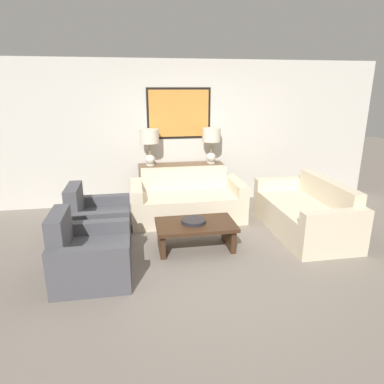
{
  "coord_description": "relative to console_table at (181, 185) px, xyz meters",
  "views": [
    {
      "loc": [
        -0.86,
        -3.99,
        2.16
      ],
      "look_at": [
        -0.02,
        0.87,
        0.65
      ],
      "focal_mm": 32.0,
      "sensor_mm": 36.0,
      "label": 1
    }
  ],
  "objects": [
    {
      "name": "ground_plane",
      "position": [
        0.0,
        -2.17,
        -0.4
      ],
      "size": [
        20.0,
        20.0,
        0.0
      ],
      "primitive_type": "plane",
      "color": "slate"
    },
    {
      "name": "back_wall",
      "position": [
        0.0,
        0.28,
        0.93
      ],
      "size": [
        7.76,
        0.12,
        2.65
      ],
      "color": "beige",
      "rests_on": "ground_plane"
    },
    {
      "name": "console_table",
      "position": [
        0.0,
        0.0,
        0.0
      ],
      "size": [
        1.57,
        0.4,
        0.8
      ],
      "color": "brown",
      "rests_on": "ground_plane"
    },
    {
      "name": "table_lamp_left",
      "position": [
        -0.57,
        0.0,
        0.86
      ],
      "size": [
        0.34,
        0.34,
        0.65
      ],
      "color": "silver",
      "rests_on": "console_table"
    },
    {
      "name": "table_lamp_right",
      "position": [
        0.57,
        0.0,
        0.86
      ],
      "size": [
        0.34,
        0.34,
        0.65
      ],
      "color": "silver",
      "rests_on": "console_table"
    },
    {
      "name": "couch_by_back_wall",
      "position": [
        0.0,
        -0.69,
        -0.11
      ],
      "size": [
        1.87,
        0.94,
        0.81
      ],
      "color": "beige",
      "rests_on": "ground_plane"
    },
    {
      "name": "couch_by_side",
      "position": [
        1.72,
        -1.58,
        -0.11
      ],
      "size": [
        0.94,
        1.87,
        0.81
      ],
      "color": "beige",
      "rests_on": "ground_plane"
    },
    {
      "name": "coffee_table",
      "position": [
        -0.07,
        -1.88,
        -0.12
      ],
      "size": [
        1.08,
        0.65,
        0.38
      ],
      "color": "#3D2616",
      "rests_on": "ground_plane"
    },
    {
      "name": "decorative_bowl",
      "position": [
        -0.09,
        -1.86,
        0.01
      ],
      "size": [
        0.34,
        0.34,
        0.05
      ],
      "color": "#232328",
      "rests_on": "coffee_table"
    },
    {
      "name": "armchair_near_back_wall",
      "position": [
        -1.43,
        -1.34,
        -0.12
      ],
      "size": [
        0.86,
        0.9,
        0.84
      ],
      "color": "#4C4C51",
      "rests_on": "ground_plane"
    },
    {
      "name": "armchair_near_camera",
      "position": [
        -1.43,
        -2.42,
        -0.12
      ],
      "size": [
        0.86,
        0.9,
        0.84
      ],
      "color": "#4C4C51",
      "rests_on": "ground_plane"
    }
  ]
}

